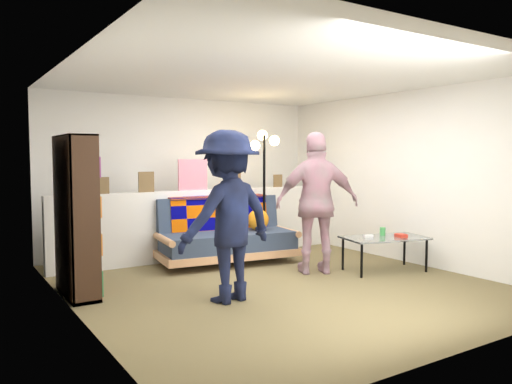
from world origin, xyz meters
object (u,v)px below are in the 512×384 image
Objects in this scene: floor_lamp at (264,167)px; person_right at (317,203)px; person_left at (227,216)px; bookshelf at (76,221)px; futon_sofa at (227,235)px; coffee_table at (385,239)px.

floor_lamp is 1.05× the size of person_right.
person_right reaches higher than person_left.
person_left is (1.26, -1.04, 0.08)m from bookshelf.
futon_sofa is 1.20m from floor_lamp.
futon_sofa is 1.11× the size of person_right.
coffee_table is (1.47, -1.57, 0.03)m from futon_sofa.
person_right reaches higher than futon_sofa.
person_left is at bearing 42.47° from person_right.
person_right is at bearing -173.60° from person_left.
futon_sofa is at bearing 15.63° from bookshelf.
bookshelf is (-2.17, -0.61, 0.42)m from futon_sofa.
coffee_table is 0.62× the size of floor_lamp.
bookshelf is 0.98× the size of person_left.
futon_sofa is 1.06× the size of floor_lamp.
futon_sofa is at bearing -128.99° from person_left.
futon_sofa is 1.45m from person_right.
person_left is 1.63m from person_right.
coffee_table is at bearing -14.78° from bookshelf.
coffee_table is 2.43m from person_left.
bookshelf is at bearing -164.37° from futon_sofa.
floor_lamp reaches higher than coffee_table.
floor_lamp is at bearing 114.22° from coffee_table.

